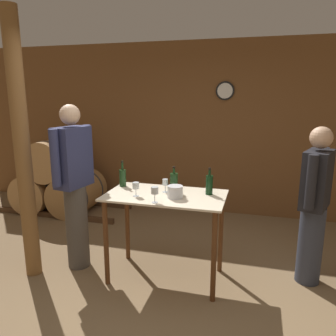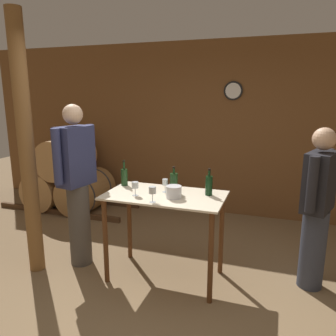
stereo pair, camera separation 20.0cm
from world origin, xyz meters
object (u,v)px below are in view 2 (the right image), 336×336
Objects in this scene: wine_bottle_left at (174,182)px; wine_glass_near_left at (135,186)px; person_host at (317,207)px; wine_glass_near_center at (152,191)px; wine_bottle_far_left at (124,176)px; ice_bucket at (174,192)px; wooden_post at (26,149)px; wine_bottle_center at (209,185)px; person_visitor_with_scarf at (77,182)px; wine_glass_near_right at (165,183)px.

wine_bottle_left reaches higher than wine_glass_near_left.
wine_glass_near_center is at bearing -158.01° from person_host.
ice_bucket is (0.65, -0.25, -0.04)m from wine_bottle_far_left.
wooden_post is 19.27× the size of wine_glass_near_left.
wine_bottle_center is 1.94× the size of wine_glass_near_left.
person_host is at bearing 8.05° from person_visitor_with_scarf.
person_host is at bearing 21.99° from wine_glass_near_center.
wine_bottle_far_left is at bearing 139.01° from wine_glass_near_center.
person_visitor_with_scarf is (0.39, 0.27, -0.40)m from wooden_post.
wine_bottle_far_left reaches higher than wine_glass_near_center.
wooden_post reaches higher than wine_bottle_left.
wine_glass_near_center is (0.24, -0.14, 0.01)m from wine_glass_near_left.
wine_bottle_left reaches higher than wine_glass_near_right.
ice_bucket is at bearing -2.90° from person_visitor_with_scarf.
wine_bottle_left is at bearing 6.70° from person_visitor_with_scarf.
wine_bottle_left is 0.09m from wine_glass_near_right.
wine_bottle_center reaches higher than wine_bottle_left.
wine_glass_near_left is (1.13, 0.17, -0.33)m from wooden_post.
wine_bottle_center reaches higher than wine_glass_near_right.
wine_bottle_center is 1.05m from person_host.
person_host is (1.02, 0.20, -0.18)m from wine_bottle_center.
ice_bucket is 1.13m from person_visitor_with_scarf.
wine_glass_near_center is at bearing 1.26° from wooden_post.
wine_bottle_left is 1.08m from person_visitor_with_scarf.
ice_bucket is at bearing 51.85° from wine_glass_near_center.
ice_bucket is 0.08× the size of person_visitor_with_scarf.
wine_glass_near_left is at bearing -139.34° from wine_glass_near_right.
ice_bucket is at bearing -21.16° from wine_bottle_far_left.
person_visitor_with_scarf is at bearing 35.19° from wooden_post.
wooden_post is 17.85× the size of wine_glass_near_center.
wine_bottle_left is (0.59, -0.07, 0.00)m from wine_bottle_far_left.
wooden_post is at bearing -166.94° from wine_bottle_center.
person_host is 0.89× the size of person_visitor_with_scarf.
wine_bottle_left is 0.17× the size of person_host.
wine_glass_near_right is 0.09× the size of person_host.
wine_glass_near_center is at bearing -138.71° from wine_bottle_center.
wine_glass_near_right is 1.49m from person_host.
ice_bucket is (-0.30, -0.20, -0.04)m from wine_bottle_center.
wooden_post is 1.46m from wine_glass_near_right.
wine_bottle_left is at bearing -170.91° from person_host.
wine_bottle_center is at bearing 3.40° from wine_bottle_left.
wine_bottle_far_left reaches higher than wine_glass_near_left.
wine_glass_near_left is 1.77m from person_host.
wine_bottle_far_left reaches higher than wine_bottle_left.
wine_bottle_far_left is 1.87× the size of wine_glass_near_center.
person_visitor_with_scarf is at bearing -174.24° from wine_glass_near_right.
wine_glass_near_left is at bearing -172.57° from ice_bucket.
wine_bottle_center reaches higher than ice_bucket.
wine_bottle_far_left is 0.52m from wine_glass_near_right.
wine_glass_near_left is 1.01× the size of wine_glass_near_right.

